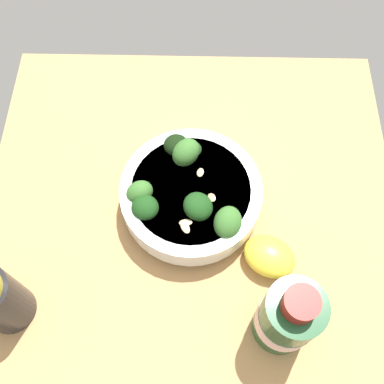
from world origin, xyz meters
The scene contains 4 objects.
ground_plane centered at (0.00, 0.00, -1.57)cm, with size 59.36×59.36×3.14cm, color tan.
bowl_of_broccoli centered at (0.02, -1.71, 3.42)cm, with size 19.47×19.41×8.31cm.
lemon_wedge centered at (-10.58, 6.61, 1.88)cm, with size 7.02×5.57×3.76cm, color yellow.
bottle_short centered at (-11.53, 15.41, 6.20)cm, with size 6.97×6.97×14.55cm.
Camera 1 is at (-0.71, 25.89, 59.79)cm, focal length 42.62 mm.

